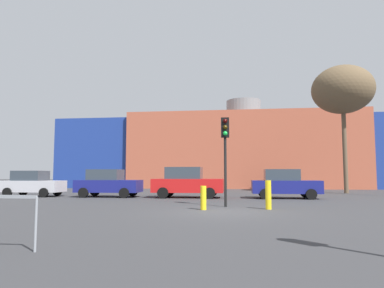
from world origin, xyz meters
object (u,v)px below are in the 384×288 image
(parked_car_2, at_px, (187,182))
(traffic_light_island, at_px, (225,141))
(bollard_yellow_1, at_px, (203,198))
(parked_car_1, at_px, (108,183))
(bollard_yellow_0, at_px, (268,195))
(bare_tree_0, at_px, (343,90))
(parked_car_3, at_px, (285,184))
(parked_car_0, at_px, (33,184))

(parked_car_2, xyz_separation_m, traffic_light_island, (2.59, -6.11, 1.99))
(traffic_light_island, bearing_deg, bollard_yellow_1, -34.86)
(parked_car_1, bearing_deg, bollard_yellow_0, -36.45)
(traffic_light_island, distance_m, bare_tree_0, 16.42)
(parked_car_1, distance_m, bare_tree_0, 19.32)
(bollard_yellow_0, bearing_deg, bollard_yellow_1, -168.52)
(parked_car_3, distance_m, traffic_light_island, 7.27)
(bollard_yellow_1, bearing_deg, parked_car_3, 60.85)
(parked_car_3, bearing_deg, parked_car_0, 180.00)
(bare_tree_0, xyz_separation_m, bollard_yellow_0, (-7.09, -13.74, -7.50))
(traffic_light_island, relative_size, bare_tree_0, 0.40)
(parked_car_3, bearing_deg, parked_car_1, 180.00)
(parked_car_0, bearing_deg, bollard_yellow_1, -32.05)
(parked_car_1, xyz_separation_m, parked_car_2, (5.15, 0.00, 0.07))
(parked_car_0, xyz_separation_m, parked_car_2, (10.35, 0.00, 0.11))
(parked_car_3, xyz_separation_m, bollard_yellow_0, (-1.58, -7.03, -0.28))
(parked_car_2, xyz_separation_m, parked_car_3, (5.96, -0.00, -0.07))
(parked_car_1, relative_size, bollard_yellow_0, 3.43)
(parked_car_0, xyz_separation_m, bollard_yellow_1, (12.09, -7.57, -0.36))
(parked_car_2, relative_size, bollard_yellow_0, 3.69)
(bare_tree_0, bearing_deg, traffic_light_island, -124.72)
(parked_car_1, bearing_deg, bollard_yellow_1, -47.71)
(parked_car_0, height_order, bare_tree_0, bare_tree_0)
(parked_car_1, distance_m, parked_car_3, 11.10)
(parked_car_1, distance_m, traffic_light_island, 10.07)
(traffic_light_island, bearing_deg, parked_car_3, 146.57)
(parked_car_1, relative_size, parked_car_3, 1.01)
(parked_car_2, distance_m, bollard_yellow_1, 7.78)
(bollard_yellow_0, bearing_deg, parked_car_0, 154.47)
(traffic_light_island, distance_m, bollard_yellow_1, 2.98)
(parked_car_1, distance_m, bollard_yellow_1, 10.24)
(parked_car_1, height_order, bollard_yellow_0, parked_car_1)
(bollard_yellow_0, bearing_deg, parked_car_3, 77.32)
(parked_car_1, height_order, parked_car_2, parked_car_2)
(parked_car_0, height_order, parked_car_1, parked_car_1)
(parked_car_0, relative_size, traffic_light_island, 0.98)
(parked_car_0, bearing_deg, parked_car_1, -0.00)
(parked_car_0, bearing_deg, parked_car_2, 0.00)
(bollard_yellow_1, bearing_deg, parked_car_0, 147.95)
(parked_car_1, xyz_separation_m, bare_tree_0, (16.61, 6.70, 7.22))
(bare_tree_0, bearing_deg, parked_car_2, -149.69)
(parked_car_3, bearing_deg, bollard_yellow_0, -102.68)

